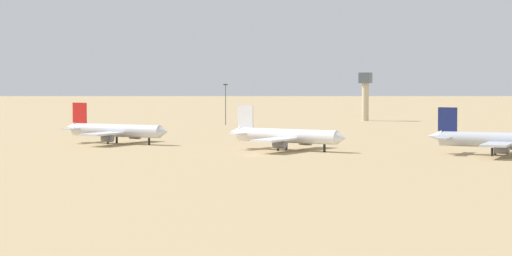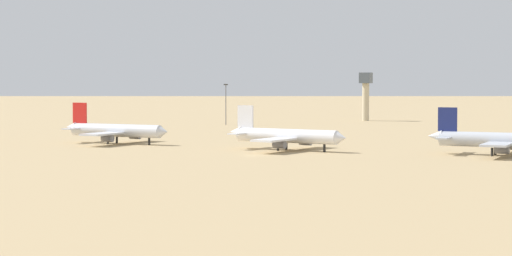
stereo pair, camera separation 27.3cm
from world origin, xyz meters
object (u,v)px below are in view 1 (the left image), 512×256
at_px(light_pole_mid, 226,102).
at_px(parked_jet_red_3, 115,130).
at_px(parked_jet_navy_5, 498,140).
at_px(control_tower, 365,92).
at_px(parked_jet_white_4, 286,136).

bearing_deg(light_pole_mid, parked_jet_red_3, -82.16).
bearing_deg(parked_jet_navy_5, parked_jet_red_3, -178.74).
distance_m(control_tower, light_pole_mid, 74.75).
distance_m(parked_jet_white_4, parked_jet_navy_5, 57.80).
bearing_deg(parked_jet_white_4, parked_jet_red_3, -175.57).
bearing_deg(parked_jet_red_3, light_pole_mid, 101.85).
xyz_separation_m(parked_jet_navy_5, control_tower, (-87.72, 177.41, 9.42)).
distance_m(parked_jet_white_4, control_tower, 185.13).
xyz_separation_m(parked_jet_red_3, parked_jet_navy_5, (115.34, 0.37, -0.01)).
distance_m(parked_jet_red_3, control_tower, 180.16).
height_order(parked_jet_white_4, parked_jet_navy_5, parked_jet_navy_5).
xyz_separation_m(parked_jet_red_3, parked_jet_white_4, (57.76, -4.64, -0.02)).
xyz_separation_m(parked_jet_white_4, light_pole_mid, (-73.90, 121.92, 5.88)).
distance_m(parked_jet_red_3, light_pole_mid, 118.53).
bearing_deg(parked_jet_navy_5, control_tower, 117.39).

